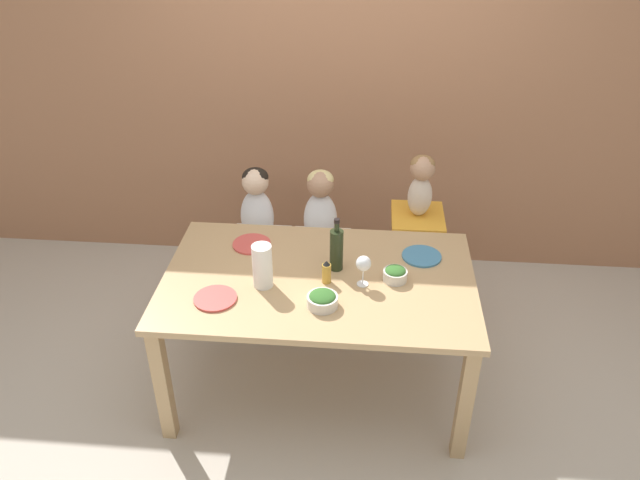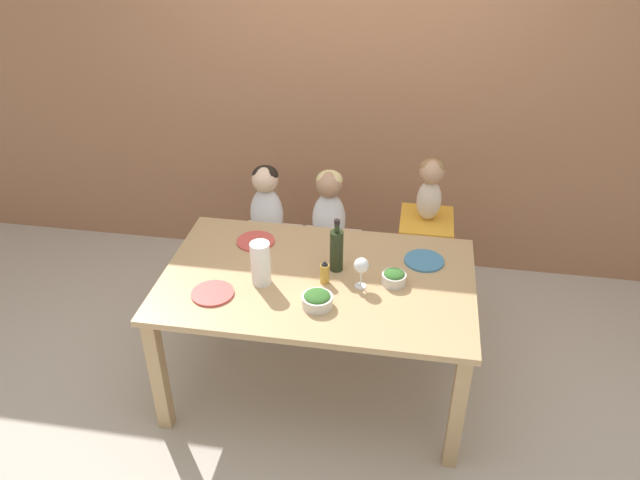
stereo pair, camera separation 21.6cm
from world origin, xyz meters
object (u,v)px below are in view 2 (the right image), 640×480
at_px(chair_far_center, 329,254).
at_px(chair_right_highchair, 425,241).
at_px(person_child_left, 266,202).
at_px(dinner_plate_front_left, 213,293).
at_px(person_baby_right, 431,184).
at_px(chair_far_left, 269,249).
at_px(dinner_plate_back_right, 424,261).
at_px(salad_bowl_small, 394,277).
at_px(person_child_center, 329,207).
at_px(paper_towel_roll, 261,263).
at_px(wine_glass_near, 361,266).
at_px(dinner_plate_back_left, 256,241).
at_px(wine_bottle, 337,249).
at_px(salad_bowl_large, 317,299).

distance_m(chair_far_center, chair_right_highchair, 0.63).
relative_size(person_child_left, dinner_plate_front_left, 2.41).
height_order(chair_right_highchair, person_baby_right, person_baby_right).
height_order(chair_far_left, dinner_plate_back_right, dinner_plate_back_right).
bearing_deg(salad_bowl_small, person_child_center, 121.18).
height_order(person_child_left, salad_bowl_small, person_child_left).
bearing_deg(salad_bowl_small, person_child_left, 138.89).
xyz_separation_m(person_child_left, dinner_plate_front_left, (-0.03, -0.98, 0.00)).
bearing_deg(salad_bowl_small, chair_right_highchair, 78.09).
height_order(paper_towel_roll, dinner_plate_back_right, paper_towel_roll).
bearing_deg(chair_right_highchair, person_child_left, 179.92).
height_order(chair_right_highchair, wine_glass_near, wine_glass_near).
bearing_deg(person_baby_right, person_child_left, -179.97).
height_order(chair_right_highchair, salad_bowl_small, salad_bowl_small).
distance_m(chair_right_highchair, dinner_plate_back_left, 1.08).
bearing_deg(dinner_plate_front_left, salad_bowl_small, 15.28).
bearing_deg(dinner_plate_front_left, dinner_plate_back_right, 24.38).
xyz_separation_m(chair_far_center, paper_towel_roll, (-0.22, -0.84, 0.47)).
bearing_deg(wine_glass_near, dinner_plate_back_right, 41.72).
xyz_separation_m(chair_right_highchair, dinner_plate_front_left, (-1.04, -0.98, 0.19)).
height_order(chair_far_center, wine_glass_near, wine_glass_near).
xyz_separation_m(chair_right_highchair, wine_bottle, (-0.46, -0.66, 0.31)).
distance_m(chair_far_center, dinner_plate_back_right, 0.86).
height_order(dinner_plate_back_left, dinner_plate_back_right, same).
xyz_separation_m(chair_far_center, dinner_plate_back_left, (-0.35, -0.47, 0.36)).
xyz_separation_m(person_child_left, paper_towel_roll, (0.18, -0.84, 0.12)).
height_order(wine_bottle, salad_bowl_small, wine_bottle).
xyz_separation_m(chair_right_highchair, paper_towel_roll, (-0.82, -0.84, 0.30)).
distance_m(chair_far_center, person_child_left, 0.53).
distance_m(chair_right_highchair, wine_glass_near, 0.91).
xyz_separation_m(person_child_center, person_baby_right, (0.60, 0.00, 0.21)).
xyz_separation_m(chair_far_left, dinner_plate_back_left, (0.05, -0.47, 0.36)).
distance_m(wine_glass_near, salad_bowl_small, 0.19).
xyz_separation_m(salad_bowl_large, dinner_plate_front_left, (-0.53, 0.00, -0.03)).
height_order(chair_far_left, chair_right_highchair, chair_right_highchair).
distance_m(chair_far_left, dinner_plate_front_left, 1.04).
bearing_deg(salad_bowl_small, salad_bowl_large, -145.14).
bearing_deg(paper_towel_roll, salad_bowl_small, 8.72).
bearing_deg(wine_glass_near, dinner_plate_back_left, 153.02).
bearing_deg(person_child_center, chair_right_highchair, -0.13).
bearing_deg(person_child_left, salad_bowl_large, -63.36).
bearing_deg(dinner_plate_front_left, person_child_center, 66.11).
xyz_separation_m(wine_glass_near, dinner_plate_back_left, (-0.63, 0.32, -0.12)).
xyz_separation_m(chair_far_left, wine_glass_near, (0.68, -0.79, 0.47)).
height_order(chair_far_left, person_baby_right, person_baby_right).
height_order(person_child_center, person_baby_right, person_baby_right).
distance_m(dinner_plate_front_left, dinner_plate_back_right, 1.13).
distance_m(chair_right_highchair, person_child_center, 0.63).
xyz_separation_m(salad_bowl_large, salad_bowl_small, (0.35, 0.25, -0.00)).
relative_size(person_child_center, salad_bowl_small, 4.13).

